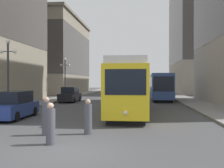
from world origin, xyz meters
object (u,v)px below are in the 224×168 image
(streetcar, at_px, (130,86))
(parked_car_left_near, at_px, (14,106))
(lamp_post_left_far, at_px, (65,72))
(pedestrian_crossing_near, at_px, (46,117))
(transit_bus, at_px, (160,85))
(parked_car_left_mid, at_px, (70,95))
(pedestrian_on_sidewalk, at_px, (51,125))
(lamp_post_left_near, at_px, (8,64))
(pedestrian_crossing_far, at_px, (88,118))

(streetcar, height_order, parked_car_left_near, streetcar)
(parked_car_left_near, xyz_separation_m, lamp_post_left_far, (-1.90, 19.26, 2.96))
(streetcar, distance_m, pedestrian_crossing_near, 9.89)
(lamp_post_left_far, bearing_deg, transit_bus, 2.68)
(parked_car_left_mid, height_order, pedestrian_on_sidewalk, parked_car_left_mid)
(parked_car_left_near, xyz_separation_m, pedestrian_crossing_near, (4.11, -5.28, -0.02))
(streetcar, relative_size, transit_bus, 1.07)
(lamp_post_left_near, xyz_separation_m, lamp_post_left_far, (0.00, 16.34, -0.05))
(pedestrian_crossing_far, distance_m, lamp_post_left_far, 25.55)
(streetcar, height_order, pedestrian_on_sidewalk, streetcar)
(streetcar, distance_m, parked_car_left_near, 8.63)
(lamp_post_left_near, bearing_deg, streetcar, 5.80)
(transit_bus, xyz_separation_m, lamp_post_left_near, (-13.11, -16.96, 1.91))
(pedestrian_on_sidewalk, relative_size, lamp_post_left_far, 0.29)
(parked_car_left_mid, height_order, pedestrian_crossing_far, parked_car_left_mid)
(transit_bus, xyz_separation_m, parked_car_left_mid, (-11.21, -5.20, -1.10))
(pedestrian_crossing_far, bearing_deg, pedestrian_crossing_near, -74.47)
(pedestrian_crossing_far, bearing_deg, lamp_post_left_far, -159.34)
(parked_car_left_mid, relative_size, lamp_post_left_near, 0.81)
(parked_car_left_near, distance_m, lamp_post_left_far, 19.58)
(parked_car_left_near, relative_size, pedestrian_on_sidewalk, 3.02)
(pedestrian_crossing_near, xyz_separation_m, pedestrian_on_sidewalk, (0.80, -1.79, -0.06))
(transit_bus, height_order, lamp_post_left_near, lamp_post_left_near)
(transit_bus, distance_m, lamp_post_left_near, 21.52)
(pedestrian_on_sidewalk, bearing_deg, parked_car_left_mid, -152.12)
(pedestrian_on_sidewalk, bearing_deg, transit_bus, -177.99)
(parked_car_left_near, xyz_separation_m, pedestrian_crossing_far, (5.97, -4.85, -0.08))
(lamp_post_left_near, bearing_deg, pedestrian_crossing_near, -53.78)
(parked_car_left_near, relative_size, parked_car_left_mid, 1.08)
(lamp_post_left_near, bearing_deg, lamp_post_left_far, 90.00)
(transit_bus, height_order, pedestrian_crossing_near, transit_bus)
(transit_bus, distance_m, parked_car_left_near, 22.85)
(pedestrian_on_sidewalk, distance_m, lamp_post_left_near, 12.48)
(parked_car_left_mid, bearing_deg, parked_car_left_near, -89.52)
(pedestrian_on_sidewalk, distance_m, lamp_post_left_far, 27.37)
(parked_car_left_near, distance_m, lamp_post_left_near, 4.61)
(pedestrian_crossing_near, distance_m, pedestrian_on_sidewalk, 1.97)
(transit_bus, xyz_separation_m, pedestrian_crossing_near, (-7.10, -25.16, -1.13))
(pedestrian_crossing_near, bearing_deg, pedestrian_crossing_far, 89.17)
(parked_car_left_mid, xyz_separation_m, pedestrian_on_sidewalk, (4.91, -21.75, -0.08))
(streetcar, xyz_separation_m, pedestrian_on_sidewalk, (-2.69, -10.96, -1.34))
(streetcar, relative_size, pedestrian_on_sidewalk, 8.39)
(pedestrian_crossing_near, xyz_separation_m, lamp_post_left_near, (-6.01, 8.20, 3.03))
(parked_car_left_near, relative_size, lamp_post_left_near, 0.88)
(pedestrian_on_sidewalk, xyz_separation_m, lamp_post_left_near, (-6.81, 9.99, 3.09))
(parked_car_left_mid, bearing_deg, lamp_post_left_near, -98.70)
(lamp_post_left_near, bearing_deg, parked_car_left_near, -56.99)
(lamp_post_left_near, relative_size, lamp_post_left_far, 1.02)
(lamp_post_left_near, height_order, lamp_post_left_far, lamp_post_left_near)
(lamp_post_left_far, bearing_deg, pedestrian_crossing_near, -76.25)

